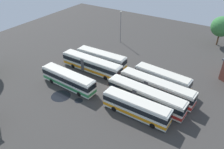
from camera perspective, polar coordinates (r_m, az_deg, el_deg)
The scene contains 12 objects.
ground_plane at distance 47.01m, azimuth 0.83°, elevation -3.01°, with size 96.23×96.23×0.00m, color #383533.
bus_row0_slot0 at distance 46.74m, azimuth -11.08°, elevation -1.24°, with size 12.89×3.23×3.41m.
bus_row0_slot2 at distance 51.39m, azimuth -5.28°, elevation 2.57°, with size 15.26×2.81×3.41m.
bus_row0_slot3 at distance 53.80m, azimuth -2.72°, elevation 4.12°, with size 12.73×2.78×3.41m.
bus_row1_slot0 at distance 39.13m, azimuth 6.19°, elevation -8.32°, with size 12.21×2.77×3.41m.
bus_row1_slot1 at distance 41.79m, azimuth 8.47°, elevation -5.47°, with size 15.36×3.57×3.41m.
bus_row1_slot2 at distance 44.39m, azimuth 11.18°, elevation -3.25°, with size 15.37×3.69×3.41m.
bus_row1_slot3 at distance 47.29m, azimuth 12.69°, elevation -1.03°, with size 11.99×3.66×3.41m.
lamp_post_mid_lot at distance 65.25m, azimuth 2.22°, elevation 12.37°, with size 0.56×0.28×9.11m.
tree_north_edge at distance 69.97m, azimuth 26.13°, elevation 10.93°, with size 5.58×5.58×8.25m.
puddle_back_corner at distance 43.64m, azimuth -8.51°, elevation -6.62°, with size 1.63×1.63×0.01m, color black.
puddle_centre_drain at distance 45.46m, azimuth -12.92°, elevation -5.36°, with size 3.86×3.86×0.01m, color black.
Camera 1 is at (20.03, -32.76, 27.13)m, focal length 35.80 mm.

